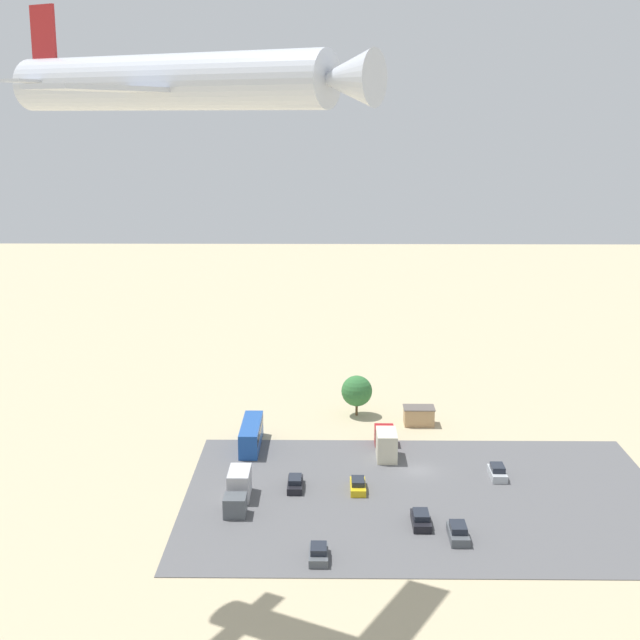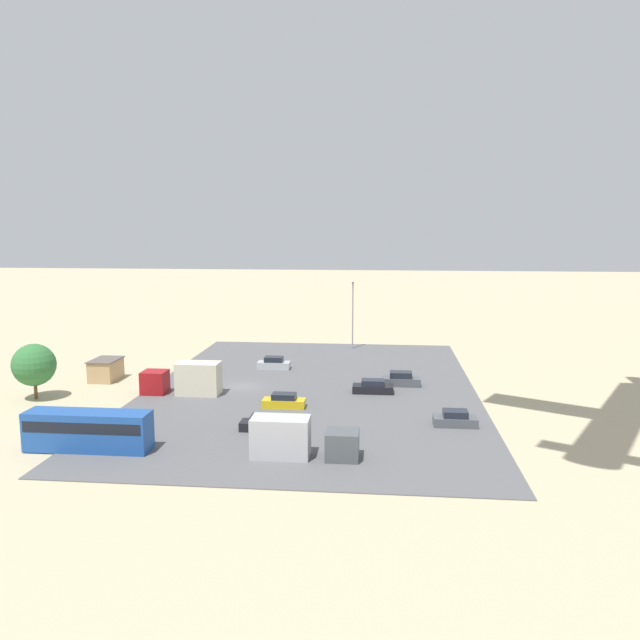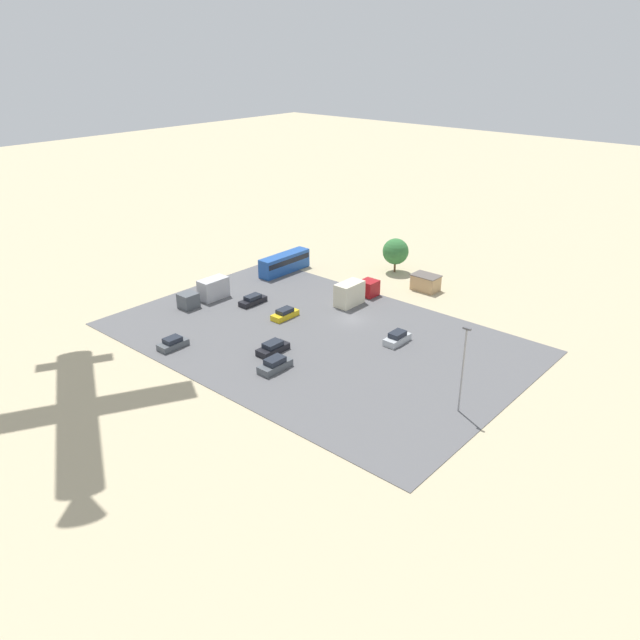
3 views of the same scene
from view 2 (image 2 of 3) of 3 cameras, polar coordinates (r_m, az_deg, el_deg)
The scene contains 14 objects.
ground_plane at distance 73.03m, azimuth -7.09°, elevation -6.12°, with size 400.00×400.00×0.00m, color tan.
parking_lot_surface at distance 71.71m, azimuth -0.79°, elevation -6.30°, with size 55.69×37.03×0.08m.
shed_building at distance 79.76m, azimuth -18.99°, elevation -4.31°, with size 4.44×3.08×2.59m.
bus at distance 55.60m, azimuth -20.44°, elevation -9.34°, with size 2.49×10.37×3.25m.
parked_car_0 at distance 57.52m, azimuth -5.02°, elevation -9.43°, with size 1.77×4.56×1.42m.
parked_car_1 at distance 64.43m, azimuth -3.31°, elevation -7.44°, with size 1.80×4.35×1.44m.
parked_car_2 at distance 59.86m, azimuth 12.26°, elevation -8.86°, with size 1.91×4.01×1.47m.
parked_car_3 at distance 73.44m, azimuth 7.39°, elevation -5.43°, with size 1.94×4.52×1.63m.
parked_car_4 at distance 81.45m, azimuth -4.24°, elevation -4.01°, with size 1.84×4.20×1.60m.
parked_car_5 at distance 69.97m, azimuth 4.86°, elevation -6.15°, with size 1.95×4.51×1.49m.
parked_truck_0 at distance 70.54m, azimuth -12.14°, elevation -5.34°, with size 2.55×8.65×3.57m.
parked_truck_1 at distance 50.72m, azimuth -2.03°, elevation -10.84°, with size 2.47×8.61×3.23m.
tree_near_shed at distance 73.44m, azimuth -24.69°, elevation -3.75°, with size 4.54×4.54×6.04m.
light_pole_lot_centre at distance 94.06m, azimuth 3.01°, elevation 0.68°, with size 0.90×0.28×10.11m.
Camera 2 is at (68.89, 15.82, 18.34)m, focal length 35.00 mm.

